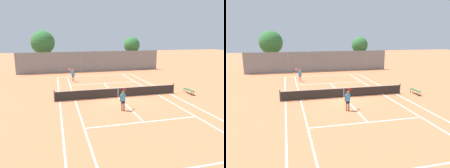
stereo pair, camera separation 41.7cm
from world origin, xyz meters
The scene contains 15 objects.
ground_plane centered at (0.00, 0.00, 0.00)m, with size 120.00×120.00×0.00m, color #C67047.
court_line_markings centered at (0.00, 0.00, 0.00)m, with size 11.10×23.90×0.01m.
tennis_net centered at (0.00, 0.00, 0.51)m, with size 12.00×0.10×1.07m.
player_near_side centered at (-0.71, -3.80, 0.93)m, with size 0.68×0.73×1.77m.
player_far_left centered at (-3.59, 8.50, 0.93)m, with size 0.87×0.66×1.77m.
loose_tennis_ball_0 centered at (2.96, -0.64, 0.03)m, with size 0.07×0.07×0.07m, color #D1DB33.
loose_tennis_ball_1 centered at (0.96, -10.61, 0.03)m, with size 0.07×0.07×0.07m, color #D1DB33.
loose_tennis_ball_2 centered at (1.61, 9.36, 0.03)m, with size 0.07×0.07×0.07m, color #D1DB33.
loose_tennis_ball_3 centered at (-3.76, -1.41, 0.03)m, with size 0.07×0.07×0.07m, color #D1DB33.
loose_tennis_ball_4 centered at (-5.04, 7.87, 0.03)m, with size 0.07×0.07×0.07m, color #D1DB33.
loose_tennis_ball_5 centered at (2.54, -1.97, 0.03)m, with size 0.07×0.07×0.07m, color #D1DB33.
courtside_bench centered at (7.33, -0.65, 0.41)m, with size 0.36×1.50×0.47m.
back_fence centered at (0.00, 15.53, 1.66)m, with size 23.12×0.08×3.32m.
tree_behind_left centered at (-7.41, 18.67, 4.60)m, with size 3.86×3.86×6.62m.
tree_behind_right centered at (7.58, 17.28, 4.08)m, with size 2.82×2.82×5.59m.
Camera 1 is at (-5.71, -19.51, 5.88)m, focal length 35.00 mm.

